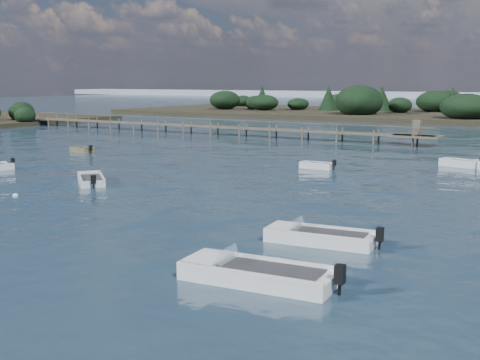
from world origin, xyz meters
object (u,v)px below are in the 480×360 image
Objects in this scene: tender_far_grey at (82,151)px; jetty at (214,127)px; tender_far_grey_b at (460,165)px; dinghy_mid_grey at (91,181)px; tender_far_white at (317,167)px; dinghy_mid_white_a at (257,277)px; dinghy_mid_white_b at (320,239)px.

jetty reaches higher than tender_far_grey.
tender_far_grey is at bearing -165.31° from tender_far_grey_b.
dinghy_mid_grey is 0.06× the size of jetty.
tender_far_white is 23.79m from tender_far_grey.
jetty is (-33.11, 14.03, 0.82)m from tender_far_grey_b.
dinghy_mid_white_a reaches higher than tender_far_white.
dinghy_mid_white_b is 37.68m from tender_far_grey.
dinghy_mid_white_a is 57.30m from jetty.
tender_far_grey is (-23.72, -1.79, -0.00)m from tender_far_white.
tender_far_grey_b is (0.10, 26.92, 0.01)m from dinghy_mid_white_b.
tender_far_white is 0.04× the size of jetty.
tender_far_grey is (-33.22, 23.96, -0.03)m from dinghy_mid_white_a.
dinghy_mid_white_b is 52.60m from jetty.
dinghy_mid_white_b is 1.58× the size of tender_far_grey.
tender_far_grey_b is (19.31, 21.10, 0.02)m from dinghy_mid_grey.
tender_far_grey is (-32.97, 18.24, -0.02)m from dinghy_mid_white_b.
tender_far_white is 0.92× the size of tender_far_grey.
jetty reaches higher than dinghy_mid_grey.
tender_far_white is 0.58× the size of dinghy_mid_white_b.
dinghy_mid_white_a is 1.15× the size of dinghy_mid_white_b.
dinghy_mid_white_b is 26.92m from tender_far_grey_b.
tender_far_white is at bearing 110.24° from dinghy_mid_white_a.
dinghy_mid_grey is at bearing 149.35° from dinghy_mid_white_a.
dinghy_mid_white_b is 1.41× the size of tender_far_grey_b.
tender_far_white is 17.36m from dinghy_mid_grey.
tender_far_grey_b reaches higher than tender_far_grey.
dinghy_mid_white_b reaches higher than dinghy_mid_grey.
dinghy_mid_white_a reaches higher than dinghy_mid_white_b.
dinghy_mid_white_a is 1.62× the size of tender_far_grey_b.
dinghy_mid_white_a is 32.63m from tender_far_grey_b.
dinghy_mid_white_b is (9.24, -20.04, 0.02)m from tender_far_white.
jetty is (-23.76, 20.91, 0.84)m from tender_far_white.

